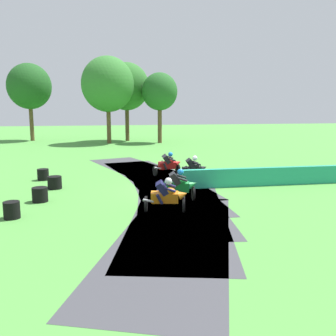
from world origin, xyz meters
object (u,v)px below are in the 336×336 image
Objects in this scene: tire_stack_near at (12,210)px; tire_stack_mid_a at (40,195)px; tire_stack_mid_b at (55,183)px; tire_stack_far at (43,175)px; motorcycle_lead_orange at (167,196)px; motorcycle_trailing_black at (193,169)px; motorcycle_chase_green at (179,186)px; motorcycle_fourth_red at (168,164)px.

tire_stack_near is 0.95× the size of tire_stack_mid_a.
tire_stack_near is at bearing -105.38° from tire_stack_mid_a.
tire_stack_mid_a is at bearing -97.05° from tire_stack_mid_b.
motorcycle_lead_orange is at bearing -52.42° from tire_stack_far.
tire_stack_mid_b is at bearing -176.97° from motorcycle_trailing_black.
motorcycle_lead_orange reaches higher than tire_stack_mid_b.
motorcycle_trailing_black is at bearing 67.23° from motorcycle_chase_green.
motorcycle_chase_green reaches higher than tire_stack_far.
tire_stack_far is (-7.73, 1.87, -0.36)m from motorcycle_trailing_black.
motorcycle_trailing_black is 2.55× the size of tire_stack_mid_b.
motorcycle_trailing_black is 0.98× the size of motorcycle_fourth_red.
tire_stack_near is 1.00× the size of tire_stack_far.
motorcycle_lead_orange is 2.84× the size of tire_stack_far.
motorcycle_lead_orange is 7.34m from motorcycle_fourth_red.
tire_stack_mid_b is (0.89, 4.55, 0.00)m from tire_stack_near.
motorcycle_trailing_black is at bearing 3.03° from tire_stack_mid_b.
tire_stack_mid_b is 1.10× the size of tire_stack_far.
tire_stack_near is 6.78m from tire_stack_far.
tire_stack_mid_b is (0.29, 2.37, 0.00)m from tire_stack_mid_a.
motorcycle_trailing_black is 7.67m from tire_stack_mid_a.
tire_stack_mid_b is at bearing 78.91° from tire_stack_near.
tire_stack_near is 2.26m from tire_stack_mid_a.
motorcycle_trailing_black is 9.18m from tire_stack_near.
motorcycle_chase_green is 5.70m from tire_stack_mid_a.
tire_stack_mid_b is at bearing -68.77° from tire_stack_far.
motorcycle_fourth_red is 2.85× the size of tire_stack_near.
motorcycle_chase_green is 2.83× the size of tire_stack_far.
motorcycle_lead_orange is 8.90m from tire_stack_far.
motorcycle_chase_green is 2.70× the size of tire_stack_mid_a.
motorcycle_lead_orange is 1.69m from motorcycle_chase_green.
motorcycle_chase_green is 6.34m from tire_stack_near.
motorcycle_chase_green is 5.74m from motorcycle_fourth_red.
tire_stack_mid_b is (-4.56, 4.82, -0.34)m from motorcycle_lead_orange.
tire_stack_near is (-7.75, -4.91, -0.36)m from motorcycle_trailing_black.
motorcycle_fourth_red reaches higher than tire_stack_far.
motorcycle_chase_green is at bearing -96.07° from motorcycle_fourth_red.
motorcycle_fourth_red is (0.61, 5.70, -0.01)m from motorcycle_chase_green.
motorcycle_chase_green is at bearing -112.77° from motorcycle_trailing_black.
tire_stack_near is 0.91× the size of tire_stack_mid_b.
motorcycle_trailing_black is 7.96m from tire_stack_far.
motorcycle_lead_orange is at bearing -100.73° from motorcycle_fourth_red.
tire_stack_far is at bearing 138.17° from motorcycle_chase_green.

